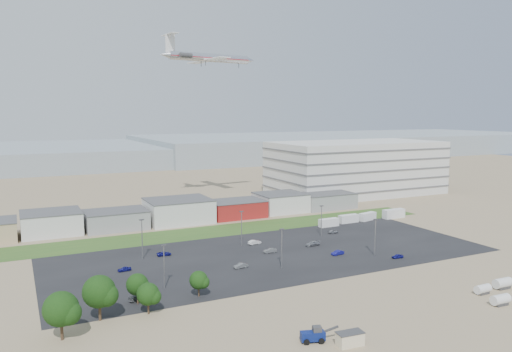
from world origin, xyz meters
TOP-DOWN VIEW (x-y plane):
  - ground at (0.00, 0.00)m, footprint 700.00×700.00m
  - parking_lot at (5.00, 20.00)m, footprint 120.00×50.00m
  - grass_strip at (0.00, 52.00)m, footprint 160.00×16.00m
  - hills_backdrop at (40.00, 315.00)m, footprint 700.00×200.00m
  - building_row at (-17.00, 71.00)m, footprint 170.00×20.00m
  - parking_garage at (90.00, 95.00)m, footprint 80.00×40.00m
  - portable_shed at (-9.04, -33.80)m, footprint 4.80×2.77m
  - telehandler at (-13.97, -30.05)m, footprint 6.95×4.07m
  - storage_tank_nw at (31.08, -26.79)m, footprint 3.72×1.93m
  - storage_tank_ne at (37.74, -26.42)m, footprint 4.37×2.28m
  - storage_tank_sw at (28.93, -32.77)m, footprint 4.08×2.16m
  - box_trailer_a at (37.96, 41.32)m, footprint 7.31×2.52m
  - box_trailer_b at (47.66, 43.28)m, footprint 7.53×2.52m
  - box_trailer_c at (56.29, 43.48)m, footprint 7.68×3.98m
  - box_trailer_d at (67.42, 42.34)m, footprint 8.78×2.86m
  - tree_far_left at (-51.98, -10.50)m, footprint 6.43×6.43m
  - tree_left at (-44.87, -5.02)m, footprint 6.55×6.55m
  - tree_mid at (-36.00, -6.02)m, footprint 4.66×4.66m
  - tree_right at (-36.68, 0.04)m, footprint 4.78×4.78m
  - tree_near at (-24.15, -1.48)m, footprint 4.18×4.18m
  - lightpole_front_l at (-29.26, 6.65)m, footprint 1.15×0.48m
  - lightpole_front_m at (1.08, 7.97)m, footprint 1.18×0.49m
  - lightpole_front_r at (29.36, 6.72)m, footprint 1.18×0.49m
  - lightpole_back_l at (-28.36, 31.04)m, footprint 1.26×0.53m
  - lightpole_back_m at (0.88, 31.73)m, footprint 1.21×0.50m
  - lightpole_back_r at (28.01, 30.89)m, footprint 1.16×0.48m
  - airliner at (19.72, 105.56)m, footprint 48.26×35.62m
  - parked_car_1 at (20.50, 11.39)m, footprint 3.95×1.82m
  - parked_car_2 at (33.05, 1.79)m, footprint 3.32×1.63m
  - parked_car_4 at (-8.12, 12.43)m, footprint 3.84×1.76m
  - parked_car_5 at (-34.83, 22.69)m, footprint 3.35×1.57m
  - parked_car_7 at (4.87, 21.43)m, footprint 3.79×1.70m
  - parked_car_8 at (33.57, 32.40)m, footprint 3.41×1.62m
  - parked_car_9 at (-22.39, 31.57)m, footprint 3.97×1.95m
  - parked_car_10 at (-35.97, 1.69)m, footprint 4.69×2.37m
  - parked_car_11 at (4.94, 31.42)m, footprint 4.08×1.78m
  - parked_car_12 at (19.45, 22.42)m, footprint 4.74×2.40m

SIDE VIEW (x-z plane):
  - ground at x=0.00m, z-range 0.00..0.00m
  - parking_lot at x=5.00m, z-range 0.00..0.01m
  - grass_strip at x=0.00m, z-range 0.00..0.02m
  - parked_car_9 at x=-22.39m, z-range 0.00..1.08m
  - parked_car_2 at x=33.05m, z-range 0.00..1.09m
  - parked_car_5 at x=-34.83m, z-range 0.00..1.11m
  - parked_car_8 at x=33.57m, z-range 0.00..1.13m
  - parked_car_7 at x=4.87m, z-range 0.00..1.21m
  - parked_car_4 at x=-8.12m, z-range 0.00..1.22m
  - parked_car_1 at x=20.50m, z-range 0.00..1.26m
  - parked_car_11 at x=4.94m, z-range 0.00..1.30m
  - parked_car_10 at x=-35.97m, z-range 0.00..1.30m
  - parked_car_12 at x=19.45m, z-range 0.00..1.32m
  - storage_tank_nw at x=31.08m, z-range 0.00..2.21m
  - portable_shed at x=-9.04m, z-range 0.00..2.33m
  - storage_tank_sw at x=28.93m, z-range 0.00..2.40m
  - storage_tank_ne at x=37.74m, z-range 0.00..2.58m
  - box_trailer_a at x=37.96m, z-range 0.00..2.71m
  - telehandler at x=-13.97m, z-range 0.00..2.75m
  - box_trailer_c at x=56.29m, z-range 0.00..2.76m
  - box_trailer_b at x=47.66m, z-range 0.00..2.80m
  - box_trailer_d at x=67.42m, z-range 0.00..3.28m
  - tree_near at x=-24.15m, z-range 0.00..6.28m
  - tree_mid at x=-36.00m, z-range 0.00..7.00m
  - tree_right at x=-36.68m, z-range 0.00..7.17m
  - building_row at x=-17.00m, z-range 0.00..8.00m
  - hills_backdrop at x=40.00m, z-range 0.00..9.00m
  - tree_far_left at x=-51.98m, z-range 0.00..9.64m
  - lightpole_front_l at x=-29.26m, z-range 0.00..9.80m
  - lightpole_back_r at x=28.01m, z-range 0.00..9.82m
  - tree_left at x=-44.87m, z-range 0.00..9.83m
  - lightpole_front_m at x=1.08m, z-range 0.00..10.03m
  - lightpole_front_r at x=29.36m, z-range 0.00..10.06m
  - lightpole_back_m at x=0.88m, z-range 0.00..10.25m
  - lightpole_back_l at x=-28.36m, z-range 0.00..10.73m
  - parking_garage at x=90.00m, z-range 0.00..25.00m
  - airliner at x=19.72m, z-range 55.33..68.66m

